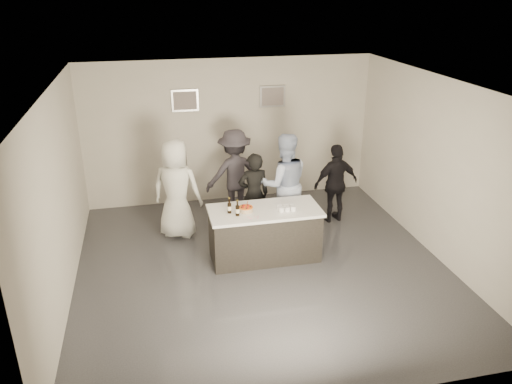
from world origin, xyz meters
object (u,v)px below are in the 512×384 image
Objects in this scene: person_guest_right at (336,183)px; person_main_black at (254,194)px; person_guest_back at (235,174)px; cake at (246,209)px; bar_counter at (264,233)px; person_guest_left at (177,189)px; person_main_blue at (284,184)px; beer_bottle_a at (229,206)px; beer_bottle_b at (237,208)px.

person_main_black is at bearing -1.26° from person_guest_right.
person_guest_back is (-0.19, 0.86, 0.10)m from person_main_black.
person_guest_right reaches higher than cake.
bar_counter is at bearing 1.71° from cake.
person_guest_left is 1.18× the size of person_guest_right.
beer_bottle_a is at bearing 39.82° from person_main_blue.
cake is 0.15× the size of person_main_black.
person_main_blue reaches higher than person_guest_left.
person_guest_left reaches higher than cake.
beer_bottle_b is at bearing 74.72° from person_guest_back.
person_guest_back is (1.18, 0.62, -0.03)m from person_guest_left.
person_main_blue is (0.90, 0.90, 0.02)m from cake.
person_main_blue is (0.58, 0.89, 0.51)m from bar_counter.
person_guest_back is (-1.87, 0.65, 0.11)m from person_guest_right.
person_guest_left reaches higher than person_guest_right.
bar_counter is 2.05m from person_guest_right.
person_guest_back is at bearing -27.72° from person_guest_right.
person_main_black is at bearing 89.13° from bar_counter.
cake is at bearing 155.48° from person_guest_left.
beer_bottle_a reaches higher than bar_counter.
cake is 0.89× the size of beer_bottle_a.
cake is at bearing 79.26° from person_guest_back.
person_guest_back is at bearing -128.89° from person_guest_left.
person_main_blue is 1.96m from person_guest_left.
person_main_black is at bearing 70.08° from cake.
person_guest_back reaches higher than person_main_black.
cake is 1.27m from person_main_blue.
person_guest_right is at bearing -175.26° from person_main_black.
cake is 0.13× the size of person_guest_back.
bar_counter is 1.83m from person_guest_back.
cake is 0.29m from beer_bottle_a.
person_main_black is at bearing 0.82° from person_main_blue.
person_guest_left is at bearing 132.04° from cake.
person_main_black is (0.01, 0.91, 0.34)m from bar_counter.
beer_bottle_a is 1.48m from person_main_blue.
person_guest_right is (3.05, -0.03, -0.14)m from person_guest_left.
beer_bottle_a is 2.55m from person_guest_right.
bar_counter is at bearing 163.30° from person_guest_left.
person_guest_right is at bearing 33.48° from bar_counter.
person_main_blue is at bearing 56.85° from bar_counter.
beer_bottle_a is 1.83m from person_guest_back.
person_main_blue is at bearing -164.14° from person_guest_left.
person_guest_left is (-1.05, 1.16, -0.01)m from cake.
person_guest_right is at bearing 29.30° from cake.
person_guest_back is at bearing -79.79° from person_main_black.
beer_bottle_a is at bearing -179.15° from bar_counter.
person_guest_back is (0.14, 1.78, -0.04)m from cake.
person_main_black is at bearing -166.60° from person_guest_left.
person_guest_left reaches higher than person_main_black.
person_guest_left reaches higher than bar_counter.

